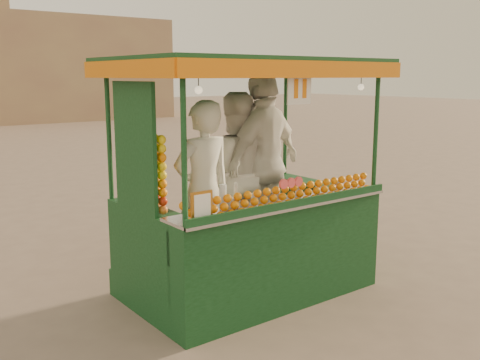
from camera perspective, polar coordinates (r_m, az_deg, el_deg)
ground at (r=6.07m, az=1.19°, el=-10.21°), size 90.00×90.00×0.00m
building_right at (r=30.32m, az=-17.41°, el=10.93°), size 9.00×6.00×5.00m
juice_cart at (r=5.43m, az=0.83°, el=-4.35°), size 2.57×1.67×2.34m
vendor_left at (r=5.13m, az=-3.85°, el=-1.15°), size 0.62×0.42×1.69m
vendor_middle at (r=5.87m, az=-0.64°, el=0.63°), size 1.03×0.93×1.74m
vendor_right at (r=5.92m, az=2.55°, el=1.78°), size 1.23×0.75×1.96m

